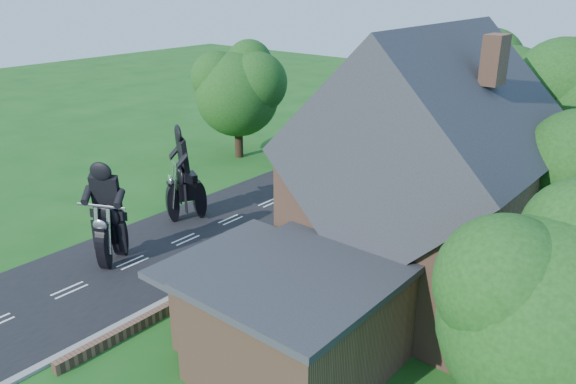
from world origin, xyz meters
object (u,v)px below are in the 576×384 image
Objects in this scene: house at (424,187)px; motorcycle_follow at (187,205)px; garden_wall at (282,248)px; motorcycle_lead at (113,248)px; annex at (296,319)px.

motorcycle_follow is at bearing -173.84° from house.
house is at bearing 9.17° from garden_wall.
garden_wall is 6.14m from motorcycle_follow.
garden_wall is 14.70× the size of motorcycle_lead.
motorcycle_lead is at bearing -149.89° from house.
motorcycle_lead reaches higher than garden_wall.
annex reaches higher than motorcycle_lead.
motorcycle_lead is (-11.17, -6.48, -3.65)m from house.
annex is 10.60m from motorcycle_lead.
garden_wall is 7.41m from motorcycle_lead.
house reaches higher than annex.
house is at bearing -175.53° from motorcycle_lead.
annex is (-0.62, -6.80, -2.58)m from house.
annex reaches higher than garden_wall.
house reaches higher than garden_wall.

